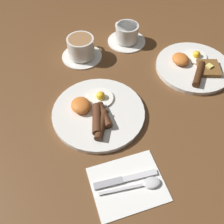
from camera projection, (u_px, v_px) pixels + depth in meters
ground_plane at (99, 114)px, 0.80m from camera, size 3.00×3.00×0.00m
breakfast_plate_near at (97, 112)px, 0.79m from camera, size 0.28×0.28×0.04m
breakfast_plate_far at (194, 66)px, 0.92m from camera, size 0.26×0.26×0.04m
teacup_near at (81, 49)px, 0.94m from camera, size 0.15×0.15×0.08m
teacup_far at (127, 35)px, 1.00m from camera, size 0.15×0.15×0.07m
napkin at (128, 184)px, 0.66m from camera, size 0.16×0.19×0.01m
knife at (122, 180)px, 0.66m from camera, size 0.04×0.17×0.01m
spoon at (145, 184)px, 0.65m from camera, size 0.05×0.16×0.01m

